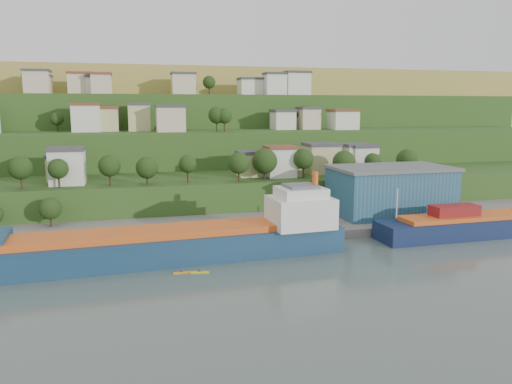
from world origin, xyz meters
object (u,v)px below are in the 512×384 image
object	(u,v)px
warehouse	(390,190)
kayak_orange	(182,272)
cargo_ship_near	(177,245)
cargo_ship_far	(495,224)

from	to	relation	value
warehouse	kayak_orange	size ratio (longest dim) A/B	9.97
cargo_ship_near	kayak_orange	distance (m)	9.02
cargo_ship_near	warehouse	world-z (taller)	cargo_ship_near
cargo_ship_far	warehouse	xyz separation A→B (m)	(-17.64, 18.95, 6.02)
cargo_ship_near	cargo_ship_far	size ratio (longest dim) A/B	1.31
kayak_orange	warehouse	bearing A→B (deg)	25.80
kayak_orange	cargo_ship_near	bearing A→B (deg)	88.75
cargo_ship_far	warehouse	bearing A→B (deg)	131.57
cargo_ship_far	cargo_ship_near	bearing A→B (deg)	179.94
cargo_ship_far	kayak_orange	size ratio (longest dim) A/B	17.99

